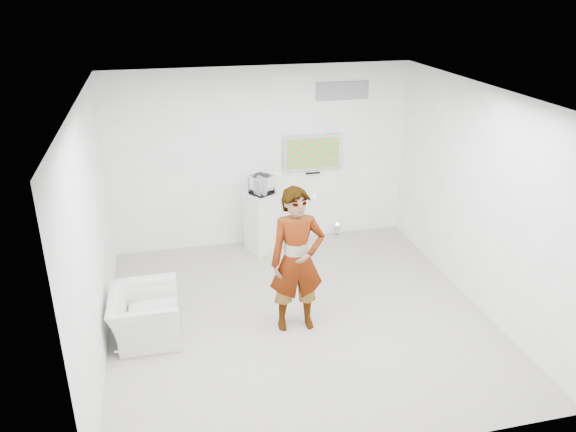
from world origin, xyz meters
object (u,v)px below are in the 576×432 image
object	(u,v)px
armchair	(145,315)
pedestal	(262,222)
floor_uplight	(337,230)
tv	(312,153)
person	(297,260)

from	to	relation	value
armchair	pedestal	bearing A→B (deg)	-40.99
armchair	floor_uplight	size ratio (longest dim) A/B	3.94
armchair	floor_uplight	bearing A→B (deg)	-53.58
armchair	floor_uplight	world-z (taller)	armchair
pedestal	floor_uplight	world-z (taller)	pedestal
tv	person	world-z (taller)	person
pedestal	floor_uplight	bearing A→B (deg)	9.08
pedestal	floor_uplight	xyz separation A→B (m)	(1.40, 0.22, -0.38)
armchair	pedestal	world-z (taller)	pedestal
tv	pedestal	distance (m)	1.45
floor_uplight	pedestal	bearing A→B (deg)	-170.92
person	floor_uplight	distance (m)	3.03
tv	armchair	bearing A→B (deg)	-139.52
person	armchair	size ratio (longest dim) A/B	1.99
tv	floor_uplight	distance (m)	1.50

